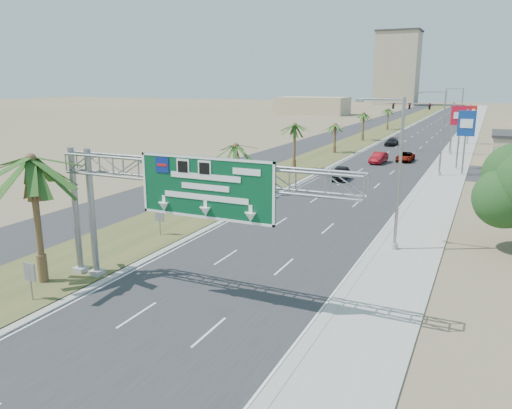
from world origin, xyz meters
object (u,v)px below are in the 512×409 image
at_px(pole_sign_blue, 466,126).
at_px(pole_sign_red_near, 461,119).
at_px(sign_gantry, 183,182).
at_px(car_mid_lane, 379,158).
at_px(palm_near, 31,160).
at_px(signal_mast, 438,123).
at_px(pole_sign_red_far, 470,113).
at_px(car_left_lane, 340,173).
at_px(car_far, 392,142).
at_px(car_right_lane, 405,157).

bearing_deg(pole_sign_blue, pole_sign_red_near, 102.51).
bearing_deg(sign_gantry, car_mid_lane, 90.02).
bearing_deg(palm_near, pole_sign_red_near, 70.11).
xyz_separation_m(sign_gantry, car_mid_lane, (-0.01, 48.88, -5.30)).
distance_m(signal_mast, pole_sign_blue, 18.50).
relative_size(sign_gantry, pole_sign_red_far, 2.35).
height_order(sign_gantry, signal_mast, signal_mast).
distance_m(car_left_lane, pole_sign_blue, 16.40).
relative_size(car_far, pole_sign_red_near, 0.53).
relative_size(palm_near, car_right_lane, 1.81).
height_order(car_mid_lane, pole_sign_red_far, pole_sign_red_far).
bearing_deg(sign_gantry, palm_near, -166.68).
relative_size(car_left_lane, car_right_lane, 0.99).
bearing_deg(car_left_lane, car_mid_lane, 77.06).
height_order(signal_mast, pole_sign_red_far, signal_mast).
xyz_separation_m(pole_sign_red_near, pole_sign_red_far, (0.00, 29.34, -0.88)).
distance_m(car_left_lane, pole_sign_red_near, 18.65).
distance_m(pole_sign_red_near, pole_sign_red_far, 29.35).
distance_m(signal_mast, car_mid_lane, 15.14).
relative_size(car_right_lane, pole_sign_red_near, 0.56).
bearing_deg(signal_mast, pole_sign_red_far, 76.27).
xyz_separation_m(car_mid_lane, pole_sign_blue, (11.00, -4.68, 5.10)).
bearing_deg(pole_sign_red_near, car_left_lane, -130.70).
relative_size(signal_mast, car_far, 2.33).
bearing_deg(car_mid_lane, pole_sign_red_near, 0.89).
height_order(car_far, pole_sign_blue, pole_sign_blue).
relative_size(sign_gantry, car_far, 3.80).
relative_size(pole_sign_red_near, pole_sign_blue, 1.05).
relative_size(car_right_lane, car_far, 1.04).
bearing_deg(sign_gantry, signal_mast, 84.26).
height_order(car_left_lane, car_mid_lane, car_left_lane).
bearing_deg(car_far, car_left_lane, -86.34).
xyz_separation_m(pole_sign_red_near, pole_sign_blue, (0.93, -4.17, -0.57)).
bearing_deg(pole_sign_red_far, signal_mast, -103.73).
distance_m(sign_gantry, pole_sign_red_near, 49.41).
xyz_separation_m(signal_mast, pole_sign_red_near, (3.83, -13.67, 1.58)).
bearing_deg(sign_gantry, car_right_lane, 86.62).
distance_m(car_mid_lane, pole_sign_red_far, 30.91).
xyz_separation_m(car_mid_lane, car_far, (-2.02, 21.07, -0.12)).
bearing_deg(palm_near, car_far, 85.15).
height_order(car_mid_lane, car_far, car_mid_lane).
bearing_deg(car_right_lane, palm_near, -100.72).
bearing_deg(signal_mast, car_left_lane, -105.96).
xyz_separation_m(signal_mast, car_far, (-8.27, 7.91, -4.21)).
relative_size(car_right_lane, pole_sign_red_far, 0.65).
xyz_separation_m(car_left_lane, car_far, (-0.51, 35.06, -0.14)).
height_order(car_right_lane, pole_sign_red_near, pole_sign_red_near).
height_order(sign_gantry, car_mid_lane, sign_gantry).
xyz_separation_m(palm_near, car_right_lane, (11.22, 54.03, -6.29)).
relative_size(sign_gantry, palm_near, 2.01).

